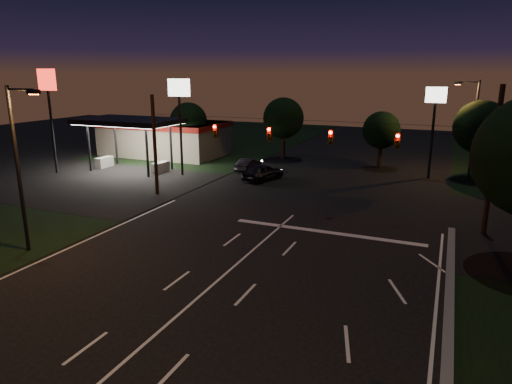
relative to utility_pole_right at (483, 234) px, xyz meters
The scene contains 18 objects.
ground 19.21m from the utility_pole_right, 128.66° to the right, with size 140.00×140.00×0.00m, color black.
cross_street_left 32.02m from the utility_pole_right, behind, with size 20.00×16.00×0.02m, color black.
stop_bar 9.66m from the utility_pole_right, 158.75° to the right, with size 12.00×0.50×0.01m, color silver.
utility_pole_right is the anchor object (origin of this frame).
utility_pole_left 24.00m from the utility_pole_right, behind, with size 0.28×0.28×8.00m, color black.
signal_span 13.20m from the utility_pole_right, behind, with size 24.00×0.40×1.56m.
gas_station 37.27m from the utility_pole_right, 155.56° to the left, with size 14.20×16.10×5.25m.
pole_sign_left_near 27.82m from the utility_pole_right, 164.93° to the left, with size 2.20×0.30×9.10m.
pole_sign_left_far 38.87m from the utility_pole_right, behind, with size 2.00×0.30×10.00m.
pole_sign_right 16.73m from the utility_pole_right, 104.93° to the left, with size 1.80×0.30×8.40m.
street_light_left 27.14m from the utility_pole_right, 150.78° to the right, with size 2.20×0.35×9.00m.
street_light_right_far 17.81m from the utility_pole_right, 92.57° to the left, with size 2.20×0.35×9.00m.
tree_far_a 33.84m from the utility_pole_right, 153.24° to the left, with size 4.20×4.20×6.42m.
tree_far_b 28.04m from the utility_pole_right, 136.25° to the left, with size 4.60×4.60×6.98m.
tree_far_c 20.58m from the utility_pole_right, 116.39° to the left, with size 3.80×3.80×5.86m.
tree_far_d 16.84m from the utility_pole_right, 89.92° to the left, with size 4.80×4.80×7.30m.
car_oncoming_a 19.79m from the utility_pole_right, 155.71° to the left, with size 1.81×4.51×1.54m, color black.
car_oncoming_b 23.96m from the utility_pole_right, 151.25° to the left, with size 1.33×3.82×1.26m, color black.
Camera 1 is at (9.53, -14.90, 9.59)m, focal length 32.00 mm.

